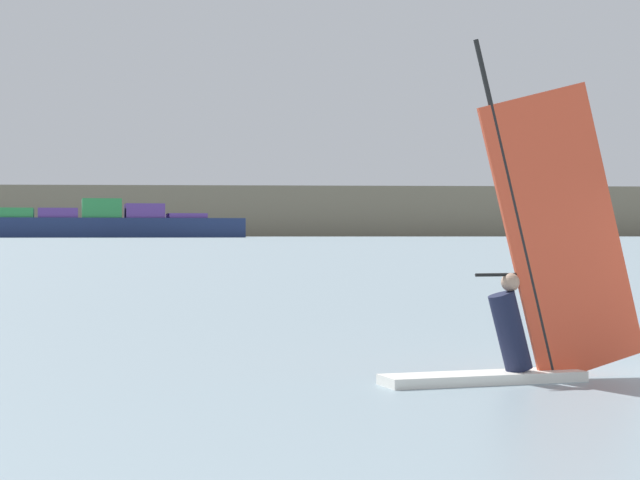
% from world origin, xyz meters
% --- Properties ---
extents(windsurfer, '(3.24, 1.64, 4.07)m').
position_xyz_m(windsurfer, '(-3.45, -0.26, 1.01)').
color(windsurfer, white).
rests_on(windsurfer, ground_plane).
extents(cargo_ship, '(184.68, 82.59, 35.95)m').
position_xyz_m(cargo_ship, '(-198.36, 591.13, 8.25)').
color(cargo_ship, navy).
rests_on(cargo_ship, ground_plane).
extents(distant_headland, '(1240.90, 641.60, 41.83)m').
position_xyz_m(distant_headland, '(-251.26, 1132.08, 20.92)').
color(distant_headland, '#756B56').
rests_on(distant_headland, ground_plane).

